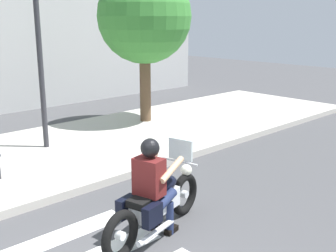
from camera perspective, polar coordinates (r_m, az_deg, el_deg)
name	(u,v)px	position (r m, az deg, el deg)	size (l,w,h in m)	color
crosswalk_stripe_4	(37,245)	(6.21, -17.40, -15.19)	(2.80, 0.40, 0.01)	white
motorcycle	(156,204)	(6.02, -1.61, -10.49)	(2.20, 0.84, 1.26)	black
rider	(153,181)	(5.82, -2.10, -7.43)	(0.71, 0.63, 1.45)	#591919
street_lamp	(39,50)	(9.66, -17.04, 9.80)	(0.28, 0.28, 3.80)	#2D2D33
tree_near_rack	(144,17)	(11.82, -3.23, 14.51)	(2.57, 2.57, 4.35)	brown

